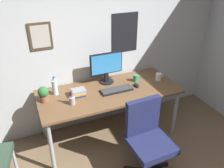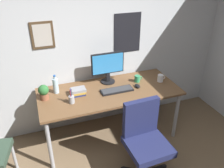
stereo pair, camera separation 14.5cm
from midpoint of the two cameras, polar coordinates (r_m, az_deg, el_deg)
wall_back at (r=3.23m, az=-5.48°, el=10.17°), size 4.40×0.10×2.60m
desk at (r=3.13m, az=0.70°, el=-2.70°), size 1.85×0.79×0.76m
office_chair at (r=2.74m, az=9.53°, el=-12.69°), size 0.55×0.57×0.95m
monitor at (r=3.20m, az=0.23°, el=4.30°), size 0.46×0.20×0.43m
keyboard at (r=3.08m, az=2.54°, el=-1.52°), size 0.43×0.15×0.03m
computer_mouse at (r=3.19m, az=7.51°, el=-0.48°), size 0.06×0.11×0.04m
water_bottle at (r=3.07m, az=-12.27°, el=-0.38°), size 0.07×0.07×0.25m
coffee_mug_near at (r=3.38m, az=12.93°, el=1.41°), size 0.12×0.08×0.10m
coffee_mug_far at (r=3.32m, az=7.44°, el=1.29°), size 0.12×0.08×0.09m
potted_plant at (r=2.96m, az=-14.98°, el=-1.85°), size 0.13×0.13×0.19m
pen_cup at (r=2.85m, az=-8.41°, el=-3.67°), size 0.07×0.07×0.20m
book_stack_left at (r=3.01m, az=-6.84°, el=-1.83°), size 0.18×0.16×0.09m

